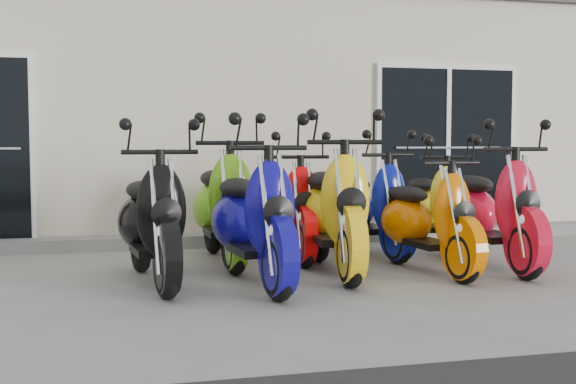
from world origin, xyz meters
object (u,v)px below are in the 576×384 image
scooter_front_red (492,194)px  scooter_back_yellow (433,193)px  scooter_front_blue (252,200)px  scooter_front_black (151,202)px  scooter_front_orange_b (427,204)px  scooter_back_green (222,189)px  scooter_front_orange_a (333,192)px  scooter_back_red (292,195)px  scooter_back_blue (369,193)px

scooter_front_red → scooter_back_yellow: 1.10m
scooter_front_blue → scooter_back_yellow: 2.77m
scooter_front_black → scooter_front_orange_b: 2.64m
scooter_back_green → scooter_back_yellow: scooter_back_green is taller
scooter_front_orange_b → scooter_back_green: (-1.85, 1.04, 0.11)m
scooter_front_red → scooter_back_yellow: scooter_front_red is taller
scooter_front_blue → scooter_front_orange_a: 0.95m
scooter_back_green → scooter_front_orange_b: bearing=-30.1°
scooter_front_black → scooter_front_orange_b: bearing=-8.0°
scooter_front_orange_a → scooter_back_yellow: bearing=38.0°
scooter_back_red → scooter_front_orange_a: bearing=-78.9°
scooter_front_orange_a → scooter_back_blue: (0.73, 0.97, -0.08)m
scooter_front_black → scooter_back_green: scooter_back_green is taller
scooter_front_orange_a → scooter_back_yellow: 1.83m
scooter_front_red → scooter_back_blue: (-0.92, 1.06, -0.04)m
scooter_back_blue → scooter_front_black: bearing=-163.6°
scooter_back_blue → scooter_back_yellow: size_ratio=1.03×
scooter_front_black → scooter_front_orange_a: (1.74, 0.12, 0.05)m
scooter_back_green → scooter_back_red: bearing=8.2°
scooter_back_red → scooter_back_blue: 0.89m
scooter_front_blue → scooter_front_orange_b: bearing=1.1°
scooter_front_orange_b → scooter_back_red: 1.58m
scooter_front_black → scooter_front_orange_a: bearing=-2.8°
scooter_front_black → scooter_front_blue: bearing=-24.3°
scooter_back_blue → scooter_front_orange_a: bearing=-134.4°
scooter_back_green → scooter_back_blue: scooter_back_green is taller
scooter_back_blue → scooter_back_green: bearing=176.3°
scooter_front_orange_a → scooter_front_orange_b: bearing=-6.3°
scooter_front_black → scooter_back_blue: scooter_front_black is taller
scooter_front_orange_a → scooter_back_red: size_ratio=1.14×
scooter_front_orange_b → scooter_back_green: scooter_back_green is taller
scooter_back_green → scooter_back_blue: (1.67, 0.11, -0.08)m
scooter_back_green → scooter_front_orange_a: bearing=-43.2°
scooter_front_orange_b → scooter_back_yellow: scooter_back_yellow is taller
scooter_front_blue → scooter_back_green: size_ratio=0.97×
scooter_front_black → scooter_back_blue: bearing=17.2°
scooter_front_orange_a → scooter_back_green: (-0.94, 0.86, -0.01)m
scooter_front_orange_a → scooter_back_blue: scooter_front_orange_a is taller
scooter_back_yellow → scooter_back_green: bearing=-170.9°
scooter_front_black → scooter_front_orange_b: scooter_front_black is taller
scooter_front_black → scooter_front_orange_a: 1.74m
scooter_front_blue → scooter_back_red: bearing=57.1°
scooter_front_black → scooter_back_red: bearing=28.3°
scooter_front_blue → scooter_front_red: (2.52, 0.30, -0.01)m
scooter_front_blue → scooter_back_blue: bearing=34.8°
scooter_front_orange_a → scooter_back_blue: bearing=57.9°
scooter_front_orange_b → scooter_back_blue: (-0.18, 1.15, 0.03)m
scooter_back_yellow → scooter_front_blue: bearing=-143.9°
scooter_front_orange_b → scooter_back_blue: bearing=92.3°
scooter_front_black → scooter_back_green: 1.26m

